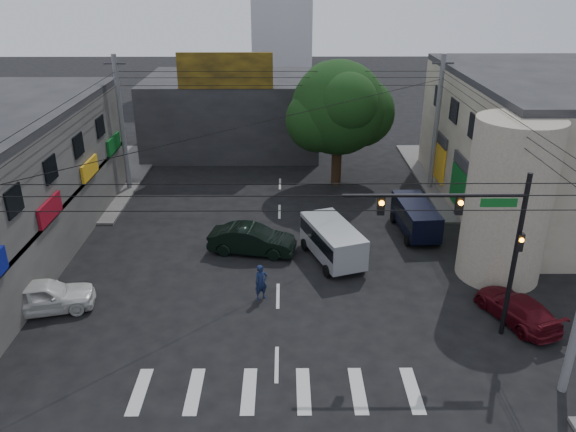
{
  "coord_description": "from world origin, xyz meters",
  "views": [
    {
      "loc": [
        0.32,
        -20.68,
        14.2
      ],
      "look_at": [
        0.49,
        4.0,
        3.25
      ],
      "focal_mm": 35.0,
      "sensor_mm": 36.0,
      "label": 1
    }
  ],
  "objects_px": {
    "traffic_gantry": "(477,230)",
    "white_compact": "(43,296)",
    "dark_sedan": "(252,240)",
    "maroon_sedan": "(517,308)",
    "silver_minivan": "(333,243)",
    "navy_van": "(415,219)",
    "traffic_officer": "(261,282)",
    "street_tree": "(338,108)",
    "utility_pole_far_left": "(122,125)",
    "utility_pole_far_right": "(436,124)"
  },
  "relations": [
    {
      "from": "traffic_gantry",
      "to": "silver_minivan",
      "type": "relative_size",
      "value": 1.46
    },
    {
      "from": "navy_van",
      "to": "traffic_officer",
      "type": "height_order",
      "value": "navy_van"
    },
    {
      "from": "dark_sedan",
      "to": "silver_minivan",
      "type": "bearing_deg",
      "value": -90.76
    },
    {
      "from": "traffic_gantry",
      "to": "white_compact",
      "type": "distance_m",
      "value": 18.86
    },
    {
      "from": "white_compact",
      "to": "traffic_officer",
      "type": "relative_size",
      "value": 2.75
    },
    {
      "from": "utility_pole_far_right",
      "to": "silver_minivan",
      "type": "relative_size",
      "value": 1.86
    },
    {
      "from": "white_compact",
      "to": "maroon_sedan",
      "type": "relative_size",
      "value": 1.04
    },
    {
      "from": "white_compact",
      "to": "silver_minivan",
      "type": "bearing_deg",
      "value": -84.18
    },
    {
      "from": "utility_pole_far_left",
      "to": "silver_minivan",
      "type": "height_order",
      "value": "utility_pole_far_left"
    },
    {
      "from": "street_tree",
      "to": "utility_pole_far_left",
      "type": "xyz_separation_m",
      "value": [
        -14.5,
        -1.0,
        -0.87
      ]
    },
    {
      "from": "street_tree",
      "to": "silver_minivan",
      "type": "distance_m",
      "value": 12.33
    },
    {
      "from": "maroon_sedan",
      "to": "silver_minivan",
      "type": "bearing_deg",
      "value": -57.38
    },
    {
      "from": "silver_minivan",
      "to": "navy_van",
      "type": "bearing_deg",
      "value": -76.31
    },
    {
      "from": "traffic_gantry",
      "to": "white_compact",
      "type": "height_order",
      "value": "traffic_gantry"
    },
    {
      "from": "traffic_gantry",
      "to": "dark_sedan",
      "type": "bearing_deg",
      "value": 141.18
    },
    {
      "from": "maroon_sedan",
      "to": "traffic_gantry",
      "type": "bearing_deg",
      "value": -0.89
    },
    {
      "from": "traffic_gantry",
      "to": "street_tree",
      "type": "bearing_deg",
      "value": 101.99
    },
    {
      "from": "traffic_gantry",
      "to": "white_compact",
      "type": "xyz_separation_m",
      "value": [
        -18.32,
        1.84,
        -4.07
      ]
    },
    {
      "from": "navy_van",
      "to": "white_compact",
      "type": "bearing_deg",
      "value": 109.15
    },
    {
      "from": "traffic_gantry",
      "to": "navy_van",
      "type": "distance_m",
      "value": 10.59
    },
    {
      "from": "dark_sedan",
      "to": "traffic_officer",
      "type": "bearing_deg",
      "value": -161.11
    },
    {
      "from": "dark_sedan",
      "to": "traffic_officer",
      "type": "distance_m",
      "value": 4.68
    },
    {
      "from": "traffic_gantry",
      "to": "utility_pole_far_left",
      "type": "height_order",
      "value": "utility_pole_far_left"
    },
    {
      "from": "traffic_gantry",
      "to": "silver_minivan",
      "type": "bearing_deg",
      "value": 127.14
    },
    {
      "from": "street_tree",
      "to": "utility_pole_far_left",
      "type": "bearing_deg",
      "value": -176.05
    },
    {
      "from": "navy_van",
      "to": "traffic_gantry",
      "type": "bearing_deg",
      "value": 175.26
    },
    {
      "from": "maroon_sedan",
      "to": "navy_van",
      "type": "bearing_deg",
      "value": -94.85
    },
    {
      "from": "utility_pole_far_right",
      "to": "navy_van",
      "type": "bearing_deg",
      "value": -109.99
    },
    {
      "from": "dark_sedan",
      "to": "maroon_sedan",
      "type": "height_order",
      "value": "dark_sedan"
    },
    {
      "from": "traffic_officer",
      "to": "utility_pole_far_right",
      "type": "bearing_deg",
      "value": 22.12
    },
    {
      "from": "white_compact",
      "to": "utility_pole_far_left",
      "type": "bearing_deg",
      "value": -13.74
    },
    {
      "from": "traffic_gantry",
      "to": "traffic_officer",
      "type": "height_order",
      "value": "traffic_gantry"
    },
    {
      "from": "utility_pole_far_left",
      "to": "maroon_sedan",
      "type": "bearing_deg",
      "value": -37.47
    },
    {
      "from": "utility_pole_far_right",
      "to": "traffic_officer",
      "type": "relative_size",
      "value": 5.32
    },
    {
      "from": "traffic_officer",
      "to": "silver_minivan",
      "type": "bearing_deg",
      "value": 16.83
    },
    {
      "from": "traffic_gantry",
      "to": "traffic_officer",
      "type": "relative_size",
      "value": 4.16
    },
    {
      "from": "utility_pole_far_left",
      "to": "maroon_sedan",
      "type": "height_order",
      "value": "utility_pole_far_left"
    },
    {
      "from": "street_tree",
      "to": "traffic_officer",
      "type": "xyz_separation_m",
      "value": [
        -4.77,
        -15.19,
        -4.61
      ]
    },
    {
      "from": "dark_sedan",
      "to": "traffic_officer",
      "type": "relative_size",
      "value": 2.81
    },
    {
      "from": "white_compact",
      "to": "silver_minivan",
      "type": "height_order",
      "value": "silver_minivan"
    },
    {
      "from": "navy_van",
      "to": "street_tree",
      "type": "bearing_deg",
      "value": 21.15
    },
    {
      "from": "street_tree",
      "to": "utility_pole_far_left",
      "type": "relative_size",
      "value": 0.95
    },
    {
      "from": "maroon_sedan",
      "to": "traffic_officer",
      "type": "distance_m",
      "value": 11.37
    },
    {
      "from": "maroon_sedan",
      "to": "navy_van",
      "type": "xyz_separation_m",
      "value": [
        -2.55,
        8.89,
        0.29
      ]
    },
    {
      "from": "utility_pole_far_left",
      "to": "utility_pole_far_right",
      "type": "bearing_deg",
      "value": 0.0
    },
    {
      "from": "maroon_sedan",
      "to": "silver_minivan",
      "type": "relative_size",
      "value": 0.93
    },
    {
      "from": "white_compact",
      "to": "street_tree",
      "type": "bearing_deg",
      "value": -55.64
    },
    {
      "from": "utility_pole_far_left",
      "to": "dark_sedan",
      "type": "bearing_deg",
      "value": -46.5
    },
    {
      "from": "street_tree",
      "to": "maroon_sedan",
      "type": "distance_m",
      "value": 18.87
    },
    {
      "from": "maroon_sedan",
      "to": "silver_minivan",
      "type": "height_order",
      "value": "silver_minivan"
    }
  ]
}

